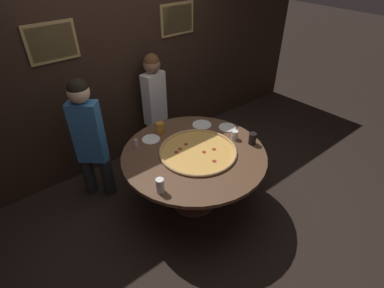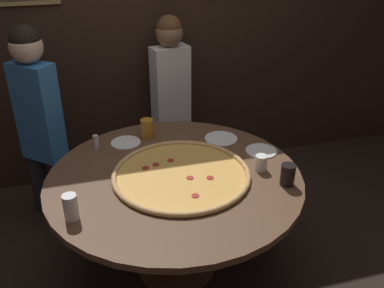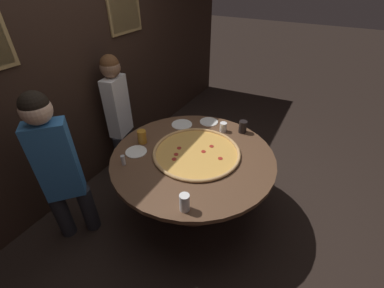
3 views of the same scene
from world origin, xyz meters
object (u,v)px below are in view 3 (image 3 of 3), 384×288
giant_pizza (197,152)px  white_plate_beside_cup (182,124)px  drink_cup_far_left (142,137)px  condiment_shaker (123,160)px  dining_table (193,166)px  white_plate_near_front (136,152)px  white_plate_far_back (209,122)px  diner_far_right (57,164)px  drink_cup_beside_pizza (223,127)px  drink_cup_near_left (243,127)px  drink_cup_near_right (185,202)px  diner_centre_back (118,109)px

giant_pizza → white_plate_beside_cup: 0.56m
drink_cup_far_left → condiment_shaker: 0.37m
dining_table → white_plate_near_front: bearing=114.1°
white_plate_far_back → diner_far_right: 1.60m
white_plate_far_back → white_plate_beside_cup: (-0.20, 0.24, 0.00)m
drink_cup_beside_pizza → drink_cup_near_left: (0.08, -0.19, 0.02)m
white_plate_far_back → diner_far_right: (-1.43, 0.73, 0.11)m
drink_cup_near_right → white_plate_far_back: 1.31m
white_plate_beside_cup → diner_centre_back: bearing=103.4°
drink_cup_beside_pizza → white_plate_near_front: (-0.76, 0.58, -0.05)m
drink_cup_near_left → white_plate_near_front: 1.14m
white_plate_near_front → diner_centre_back: diner_centre_back is taller
drink_cup_beside_pizza → condiment_shaker: drink_cup_beside_pizza is taller
drink_cup_near_right → diner_centre_back: diner_centre_back is taller
drink_cup_near_left → diner_centre_back: 1.46m
white_plate_far_back → giant_pizza: bearing=-165.3°
drink_cup_far_left → condiment_shaker: (-0.36, -0.07, -0.02)m
white_plate_near_front → diner_far_right: 0.68m
drink_cup_far_left → dining_table: bearing=-83.4°
giant_pizza → drink_cup_beside_pizza: drink_cup_beside_pizza is taller
drink_cup_near_left → diner_far_right: (-1.41, 1.13, 0.05)m
drink_cup_near_right → giant_pizza: bearing=20.7°
condiment_shaker → diner_centre_back: diner_centre_back is taller
white_plate_beside_cup → diner_centre_back: 0.79m
white_plate_near_front → white_plate_far_back: size_ratio=0.99×
drink_cup_near_left → condiment_shaker: bearing=144.1°
white_plate_beside_cup → diner_far_right: diner_far_right is taller
diner_far_right → diner_centre_back: bearing=-122.1°
white_plate_far_back → diner_centre_back: (-0.38, 1.01, 0.09)m
drink_cup_beside_pizza → drink_cup_near_left: size_ratio=0.77×
diner_far_right → white_plate_near_front: bearing=-169.6°
drink_cup_far_left → drink_cup_beside_pizza: bearing=-46.7°
drink_cup_near_left → drink_cup_near_right: size_ratio=0.90×
dining_table → white_plate_near_front: 0.57m
drink_cup_beside_pizza → drink_cup_near_left: 0.21m
dining_table → drink_cup_beside_pizza: drink_cup_beside_pizza is taller
giant_pizza → drink_cup_near_right: size_ratio=5.75×
drink_cup_far_left → white_plate_beside_cup: 0.53m
condiment_shaker → diner_centre_back: (0.67, 0.67, 0.04)m
giant_pizza → white_plate_beside_cup: bearing=45.4°
dining_table → drink_cup_beside_pizza: (0.53, -0.08, 0.18)m
diner_far_right → dining_table: bearing=175.4°
dining_table → diner_centre_back: 1.19m
drink_cup_beside_pizza → diner_far_right: (-1.33, 0.94, 0.07)m
condiment_shaker → diner_centre_back: size_ratio=0.07×
drink_cup_near_right → white_plate_beside_cup: (1.04, 0.64, -0.07)m
white_plate_beside_cup → drink_cup_beside_pizza: bearing=-77.8°
dining_table → white_plate_beside_cup: size_ratio=6.71×
drink_cup_far_left → white_plate_beside_cup: drink_cup_far_left is taller
drink_cup_near_right → white_plate_near_front: drink_cup_near_right is taller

